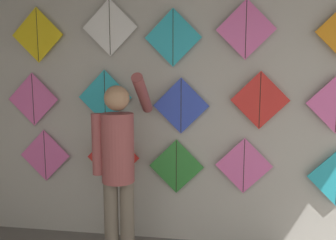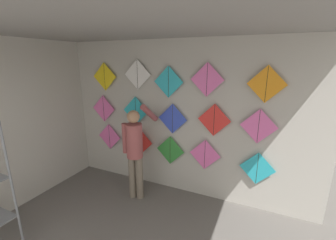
{
  "view_description": "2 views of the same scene",
  "coord_description": "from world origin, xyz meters",
  "px_view_note": "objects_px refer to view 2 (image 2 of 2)",
  "views": [
    {
      "loc": [
        0.37,
        0.17,
        1.72
      ],
      "look_at": [
        -0.05,
        3.12,
        1.31
      ],
      "focal_mm": 35.0,
      "sensor_mm": 36.0,
      "label": 1
    },
    {
      "loc": [
        1.6,
        -0.22,
        2.46
      ],
      "look_at": [
        0.07,
        3.12,
        1.46
      ],
      "focal_mm": 24.0,
      "sensor_mm": 36.0,
      "label": 2
    }
  ],
  "objects_px": {
    "kite_6": "(136,111)",
    "kite_8": "(214,120)",
    "shopkeeper": "(135,147)",
    "kite_10": "(105,77)",
    "kite_12": "(168,82)",
    "kite_1": "(140,142)",
    "kite_14": "(267,84)",
    "kite_9": "(259,126)",
    "kite_3": "(205,155)",
    "kite_11": "(137,75)",
    "kite_7": "(173,119)",
    "kite_13": "(207,80)",
    "kite_2": "(170,150)",
    "kite_4": "(257,168)",
    "kite_5": "(104,109)",
    "kite_0": "(109,137)"
  },
  "relations": [
    {
      "from": "kite_1",
      "to": "kite_9",
      "type": "xyz_separation_m",
      "value": [
        2.14,
        0.0,
        0.58
      ]
    },
    {
      "from": "kite_3",
      "to": "kite_14",
      "type": "bearing_deg",
      "value": 0.0
    },
    {
      "from": "kite_1",
      "to": "kite_6",
      "type": "xyz_separation_m",
      "value": [
        -0.07,
        0.0,
        0.62
      ]
    },
    {
      "from": "kite_10",
      "to": "kite_14",
      "type": "distance_m",
      "value": 2.96
    },
    {
      "from": "kite_12",
      "to": "kite_7",
      "type": "bearing_deg",
      "value": 0.0
    },
    {
      "from": "kite_3",
      "to": "kite_5",
      "type": "relative_size",
      "value": 1.0
    },
    {
      "from": "kite_10",
      "to": "kite_12",
      "type": "bearing_deg",
      "value": 0.0
    },
    {
      "from": "kite_2",
      "to": "kite_7",
      "type": "relative_size",
      "value": 1.0
    },
    {
      "from": "shopkeeper",
      "to": "kite_14",
      "type": "distance_m",
      "value": 2.33
    },
    {
      "from": "kite_6",
      "to": "kite_8",
      "type": "relative_size",
      "value": 1.0
    },
    {
      "from": "kite_10",
      "to": "kite_3",
      "type": "bearing_deg",
      "value": 0.0
    },
    {
      "from": "kite_2",
      "to": "kite_9",
      "type": "relative_size",
      "value": 1.0
    },
    {
      "from": "kite_3",
      "to": "kite_7",
      "type": "bearing_deg",
      "value": 180.0
    },
    {
      "from": "kite_0",
      "to": "kite_1",
      "type": "xyz_separation_m",
      "value": [
        0.75,
        0.0,
        0.01
      ]
    },
    {
      "from": "kite_4",
      "to": "kite_6",
      "type": "height_order",
      "value": "kite_6"
    },
    {
      "from": "shopkeeper",
      "to": "kite_6",
      "type": "distance_m",
      "value": 0.77
    },
    {
      "from": "kite_12",
      "to": "kite_2",
      "type": "bearing_deg",
      "value": 0.0
    },
    {
      "from": "kite_10",
      "to": "kite_13",
      "type": "height_order",
      "value": "kite_13"
    },
    {
      "from": "kite_2",
      "to": "kite_10",
      "type": "height_order",
      "value": "kite_10"
    },
    {
      "from": "kite_5",
      "to": "kite_2",
      "type": "bearing_deg",
      "value": 0.0
    },
    {
      "from": "shopkeeper",
      "to": "kite_4",
      "type": "relative_size",
      "value": 3.15
    },
    {
      "from": "kite_3",
      "to": "kite_5",
      "type": "distance_m",
      "value": 2.27
    },
    {
      "from": "kite_8",
      "to": "kite_9",
      "type": "xyz_separation_m",
      "value": [
        0.69,
        0.0,
        -0.02
      ]
    },
    {
      "from": "kite_0",
      "to": "kite_14",
      "type": "height_order",
      "value": "kite_14"
    },
    {
      "from": "kite_13",
      "to": "kite_12",
      "type": "bearing_deg",
      "value": 180.0
    },
    {
      "from": "kite_3",
      "to": "kite_6",
      "type": "distance_m",
      "value": 1.54
    },
    {
      "from": "kite_3",
      "to": "kite_7",
      "type": "distance_m",
      "value": 0.85
    },
    {
      "from": "kite_4",
      "to": "kite_14",
      "type": "bearing_deg",
      "value": 180.0
    },
    {
      "from": "kite_8",
      "to": "shopkeeper",
      "type": "bearing_deg",
      "value": -158.42
    },
    {
      "from": "shopkeeper",
      "to": "kite_9",
      "type": "bearing_deg",
      "value": 3.8
    },
    {
      "from": "kite_0",
      "to": "kite_13",
      "type": "relative_size",
      "value": 1.0
    },
    {
      "from": "kite_2",
      "to": "kite_9",
      "type": "xyz_separation_m",
      "value": [
        1.48,
        0.0,
        0.65
      ]
    },
    {
      "from": "kite_9",
      "to": "kite_13",
      "type": "xyz_separation_m",
      "value": [
        -0.84,
        0.0,
        0.68
      ]
    },
    {
      "from": "kite_8",
      "to": "kite_6",
      "type": "bearing_deg",
      "value": 180.0
    },
    {
      "from": "kite_10",
      "to": "kite_14",
      "type": "height_order",
      "value": "kite_10"
    },
    {
      "from": "kite_5",
      "to": "kite_9",
      "type": "height_order",
      "value": "kite_5"
    },
    {
      "from": "kite_13",
      "to": "kite_2",
      "type": "bearing_deg",
      "value": 180.0
    },
    {
      "from": "kite_8",
      "to": "kite_11",
      "type": "xyz_separation_m",
      "value": [
        -1.46,
        0.0,
        0.7
      ]
    },
    {
      "from": "kite_10",
      "to": "kite_11",
      "type": "bearing_deg",
      "value": 0.0
    },
    {
      "from": "shopkeeper",
      "to": "kite_2",
      "type": "relative_size",
      "value": 3.15
    },
    {
      "from": "shopkeeper",
      "to": "kite_13",
      "type": "relative_size",
      "value": 3.15
    },
    {
      "from": "kite_13",
      "to": "shopkeeper",
      "type": "bearing_deg",
      "value": -155.79
    },
    {
      "from": "kite_1",
      "to": "kite_3",
      "type": "height_order",
      "value": "kite_1"
    },
    {
      "from": "kite_13",
      "to": "kite_14",
      "type": "xyz_separation_m",
      "value": [
        0.89,
        0.0,
        -0.03
      ]
    },
    {
      "from": "kite_3",
      "to": "kite_4",
      "type": "bearing_deg",
      "value": 0.0
    },
    {
      "from": "kite_2",
      "to": "kite_1",
      "type": "bearing_deg",
      "value": 180.0
    },
    {
      "from": "kite_7",
      "to": "kite_13",
      "type": "height_order",
      "value": "kite_13"
    },
    {
      "from": "kite_6",
      "to": "kite_9",
      "type": "bearing_deg",
      "value": 0.0
    },
    {
      "from": "kite_2",
      "to": "kite_11",
      "type": "relative_size",
      "value": 1.0
    },
    {
      "from": "kite_3",
      "to": "kite_9",
      "type": "height_order",
      "value": "kite_9"
    }
  ]
}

